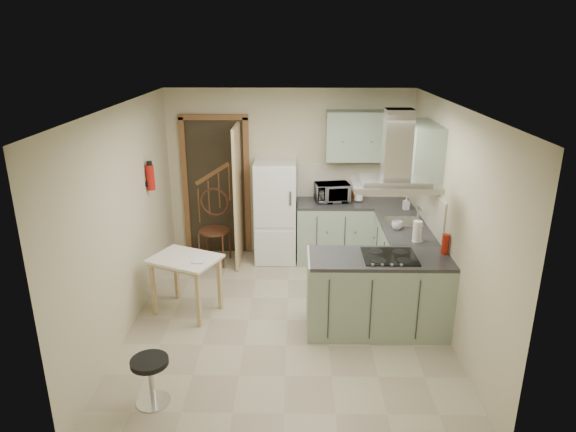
{
  "coord_description": "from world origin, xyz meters",
  "views": [
    {
      "loc": [
        0.09,
        -5.34,
        3.16
      ],
      "look_at": [
        0.0,
        0.45,
        1.15
      ],
      "focal_mm": 32.0,
      "sensor_mm": 36.0,
      "label": 1
    }
  ],
  "objects_px": {
    "extractor_hood": "(395,185)",
    "bentwood_chair": "(214,231)",
    "peninsula": "(378,294)",
    "stool": "(151,381)",
    "microwave": "(332,192)",
    "drop_leaf_table": "(187,285)",
    "fridge": "(275,212)"
  },
  "relations": [
    {
      "from": "peninsula",
      "to": "microwave",
      "type": "bearing_deg",
      "value": 101.05
    },
    {
      "from": "bentwood_chair",
      "to": "extractor_hood",
      "type": "bearing_deg",
      "value": -30.55
    },
    {
      "from": "peninsula",
      "to": "drop_leaf_table",
      "type": "relative_size",
      "value": 2.03
    },
    {
      "from": "peninsula",
      "to": "bentwood_chair",
      "type": "xyz_separation_m",
      "value": [
        -2.12,
        1.83,
        0.05
      ]
    },
    {
      "from": "microwave",
      "to": "stool",
      "type": "bearing_deg",
      "value": -128.5
    },
    {
      "from": "drop_leaf_table",
      "to": "stool",
      "type": "height_order",
      "value": "drop_leaf_table"
    },
    {
      "from": "extractor_hood",
      "to": "bentwood_chair",
      "type": "height_order",
      "value": "extractor_hood"
    },
    {
      "from": "fridge",
      "to": "extractor_hood",
      "type": "relative_size",
      "value": 1.67
    },
    {
      "from": "drop_leaf_table",
      "to": "microwave",
      "type": "height_order",
      "value": "microwave"
    },
    {
      "from": "stool",
      "to": "bentwood_chair",
      "type": "bearing_deg",
      "value": 87.96
    },
    {
      "from": "stool",
      "to": "extractor_hood",
      "type": "bearing_deg",
      "value": 28.96
    },
    {
      "from": "fridge",
      "to": "stool",
      "type": "bearing_deg",
      "value": -107.09
    },
    {
      "from": "extractor_hood",
      "to": "fridge",
      "type": "bearing_deg",
      "value": 123.79
    },
    {
      "from": "fridge",
      "to": "peninsula",
      "type": "height_order",
      "value": "fridge"
    },
    {
      "from": "peninsula",
      "to": "drop_leaf_table",
      "type": "height_order",
      "value": "peninsula"
    },
    {
      "from": "stool",
      "to": "microwave",
      "type": "bearing_deg",
      "value": 61.02
    },
    {
      "from": "fridge",
      "to": "peninsula",
      "type": "distance_m",
      "value": 2.35
    },
    {
      "from": "extractor_hood",
      "to": "drop_leaf_table",
      "type": "xyz_separation_m",
      "value": [
        -2.33,
        0.36,
        -1.36
      ]
    },
    {
      "from": "bentwood_chair",
      "to": "microwave",
      "type": "bearing_deg",
      "value": 15.46
    },
    {
      "from": "drop_leaf_table",
      "to": "stool",
      "type": "xyz_separation_m",
      "value": [
        0.0,
        -1.65,
        -0.13
      ]
    },
    {
      "from": "bentwood_chair",
      "to": "microwave",
      "type": "distance_m",
      "value": 1.82
    },
    {
      "from": "bentwood_chair",
      "to": "microwave",
      "type": "relative_size",
      "value": 2.06
    },
    {
      "from": "peninsula",
      "to": "stool",
      "type": "bearing_deg",
      "value": -149.96
    },
    {
      "from": "extractor_hood",
      "to": "stool",
      "type": "distance_m",
      "value": 3.05
    },
    {
      "from": "fridge",
      "to": "microwave",
      "type": "relative_size",
      "value": 3.09
    },
    {
      "from": "extractor_hood",
      "to": "drop_leaf_table",
      "type": "height_order",
      "value": "extractor_hood"
    },
    {
      "from": "peninsula",
      "to": "bentwood_chair",
      "type": "relative_size",
      "value": 1.55
    },
    {
      "from": "microwave",
      "to": "drop_leaf_table",
      "type": "bearing_deg",
      "value": -147.44
    },
    {
      "from": "drop_leaf_table",
      "to": "extractor_hood",
      "type": "bearing_deg",
      "value": 15.32
    },
    {
      "from": "stool",
      "to": "microwave",
      "type": "xyz_separation_m",
      "value": [
        1.84,
        3.31,
        0.8
      ]
    },
    {
      "from": "extractor_hood",
      "to": "microwave",
      "type": "bearing_deg",
      "value": 103.75
    },
    {
      "from": "fridge",
      "to": "bentwood_chair",
      "type": "bearing_deg",
      "value": -170.24
    }
  ]
}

